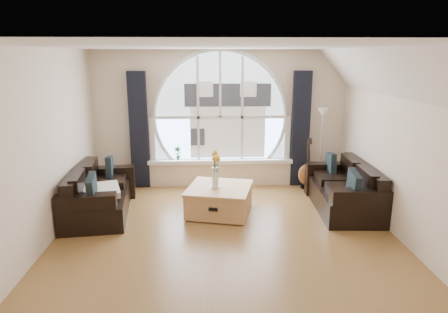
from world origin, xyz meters
The scene contains 21 objects.
ground centered at (0.00, 0.00, 0.00)m, with size 5.00×5.50×0.01m, color brown.
ceiling centered at (0.00, 0.00, 2.70)m, with size 5.00×5.50×0.01m, color silver.
wall_back centered at (0.00, 2.75, 1.35)m, with size 5.00×0.01×2.70m, color beige.
wall_front centered at (0.00, -2.75, 1.35)m, with size 5.00×0.01×2.70m, color beige.
wall_left centered at (-2.50, 0.00, 1.35)m, with size 0.01×5.50×2.70m, color beige.
wall_right centered at (2.50, 0.00, 1.35)m, with size 0.01×5.50×2.70m, color beige.
attic_slope centered at (2.20, 0.00, 2.35)m, with size 0.92×5.50×0.72m, color silver.
arched_window centered at (0.00, 2.72, 1.62)m, with size 2.60×0.06×2.15m, color silver.
window_sill centered at (0.00, 2.65, 0.51)m, with size 2.90×0.22×0.08m, color white.
window_frame centered at (0.00, 2.69, 1.62)m, with size 2.76×0.08×2.15m, color white.
neighbor_house centered at (0.15, 2.71, 1.50)m, with size 1.70×0.02×1.50m, color silver.
curtain_left centered at (-1.60, 2.63, 1.15)m, with size 0.35×0.12×2.30m, color black.
curtain_right centered at (1.60, 2.63, 1.15)m, with size 0.35×0.12×2.30m, color black.
sofa_left centered at (-2.06, 1.21, 0.40)m, with size 0.88×1.76×0.78m, color black.
sofa_right centered at (2.06, 1.25, 0.40)m, with size 0.89×1.79×0.80m, color black.
coffee_chest centered at (-0.07, 1.17, 0.25)m, with size 1.02×1.02×0.50m, color #B17D4B.
throw_blanket centered at (-1.95, 0.93, 0.50)m, with size 0.55×0.55×0.10m, color silver.
vase_flowers centered at (-0.13, 1.13, 0.85)m, with size 0.24×0.24×0.70m, color white.
floor_lamp centered at (1.97, 2.43, 0.80)m, with size 0.24×0.24×1.60m, color #B2B2B2.
guitar centered at (1.70, 2.32, 0.53)m, with size 0.36×0.24×1.06m, color brown.
potted_plant centered at (-0.85, 2.65, 0.69)m, with size 0.14×0.10×0.27m, color #1E6023.
Camera 1 is at (-0.26, -5.22, 2.60)m, focal length 32.35 mm.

